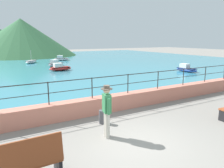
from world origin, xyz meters
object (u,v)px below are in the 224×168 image
(person_walking, at_px, (107,109))
(boat_3, at_px, (61,59))
(bench_main, at_px, (23,163))
(bollard, at_px, (102,117))
(boat_4, at_px, (31,62))
(boat_0, at_px, (60,68))
(boat_1, at_px, (56,64))
(boat_2, at_px, (186,69))

(person_walking, height_order, boat_3, person_walking)
(bench_main, bearing_deg, bollard, 36.99)
(boat_4, bearing_deg, boat_0, -82.11)
(person_walking, bearing_deg, boat_1, 78.56)
(boat_3, bearing_deg, bollard, -104.15)
(boat_3, bearing_deg, person_walking, -104.43)
(person_walking, bearing_deg, boat_2, 32.52)
(boat_1, relative_size, boat_2, 1.03)
(boat_4, bearing_deg, boat_1, -68.39)
(boat_3, xyz_separation_m, boat_4, (-4.55, -1.43, -0.07))
(bench_main, relative_size, boat_0, 0.73)
(bollard, bearing_deg, boat_2, 29.78)
(person_walking, xyz_separation_m, boat_2, (13.67, 8.71, -0.65))
(bench_main, bearing_deg, boat_0, 70.38)
(boat_1, bearing_deg, person_walking, -101.44)
(boat_3, distance_m, boat_4, 4.77)
(bench_main, xyz_separation_m, person_walking, (2.77, 1.27, 0.42))
(person_walking, height_order, bollard, person_walking)
(bench_main, xyz_separation_m, bollard, (3.19, 2.41, -0.30))
(person_walking, bearing_deg, boat_0, 78.21)
(bench_main, height_order, person_walking, person_walking)
(bench_main, height_order, boat_4, boat_4)
(person_walking, height_order, boat_0, person_walking)
(boat_2, relative_size, boat_3, 0.95)
(boat_0, xyz_separation_m, boat_4, (-1.20, 8.64, -0.07))
(bollard, height_order, boat_0, boat_0)
(boat_1, distance_m, boat_2, 14.58)
(boat_3, bearing_deg, boat_1, -113.33)
(boat_2, bearing_deg, boat_3, 112.40)
(boat_1, bearing_deg, bench_main, -107.90)
(bollard, xyz_separation_m, boat_4, (1.66, 23.22, -0.00))
(boat_1, relative_size, boat_4, 1.02)
(boat_0, xyz_separation_m, boat_3, (3.35, 10.07, 0.00))
(person_walking, distance_m, boat_3, 26.63)
(bollard, relative_size, boat_3, 0.21)
(boat_2, bearing_deg, person_walking, -147.48)
(bollard, height_order, boat_1, boat_1)
(boat_1, relative_size, boat_3, 0.98)
(boat_4, bearing_deg, person_walking, -94.88)
(bench_main, distance_m, bollard, 4.01)
(person_walking, xyz_separation_m, bollard, (0.42, 1.13, -0.72))
(boat_0, height_order, boat_1, same)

